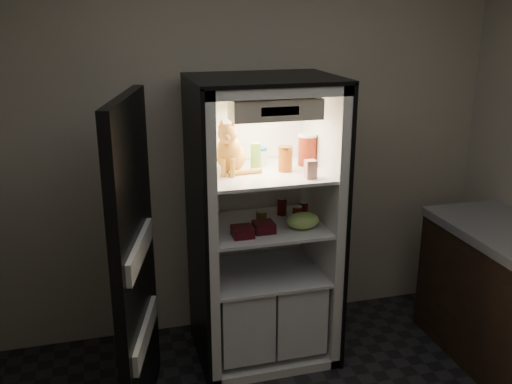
{
  "coord_description": "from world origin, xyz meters",
  "views": [
    {
      "loc": [
        -0.95,
        -1.96,
        2.26
      ],
      "look_at": [
        -0.06,
        1.32,
        1.16
      ],
      "focal_mm": 40.0,
      "sensor_mm": 36.0,
      "label": 1
    }
  ],
  "objects_px": {
    "soda_can_a": "(282,206)",
    "parmesan_shaker": "(256,156)",
    "soda_can_c": "(297,215)",
    "tabby_cat": "(230,152)",
    "cream_carton": "(310,169)",
    "berry_box_left": "(242,232)",
    "pepper_jar": "(307,149)",
    "salsa_jar": "(285,159)",
    "condiment_jar": "(261,217)",
    "grape_bag": "(303,221)",
    "berry_box_right": "(264,227)",
    "mayo_tub": "(260,156)",
    "soda_can_b": "(303,210)",
    "refrigerator": "(262,242)"
  },
  "relations": [
    {
      "from": "grape_bag",
      "to": "berry_box_left",
      "type": "height_order",
      "value": "grape_bag"
    },
    {
      "from": "soda_can_a",
      "to": "berry_box_right",
      "type": "bearing_deg",
      "value": -127.15
    },
    {
      "from": "grape_bag",
      "to": "berry_box_right",
      "type": "xyz_separation_m",
      "value": [
        -0.25,
        0.01,
        -0.02
      ]
    },
    {
      "from": "soda_can_b",
      "to": "refrigerator",
      "type": "bearing_deg",
      "value": 176.29
    },
    {
      "from": "parmesan_shaker",
      "to": "grape_bag",
      "type": "height_order",
      "value": "parmesan_shaker"
    },
    {
      "from": "tabby_cat",
      "to": "cream_carton",
      "type": "relative_size",
      "value": 3.24
    },
    {
      "from": "berry_box_left",
      "to": "soda_can_c",
      "type": "bearing_deg",
      "value": 18.15
    },
    {
      "from": "salsa_jar",
      "to": "condiment_jar",
      "type": "relative_size",
      "value": 1.64
    },
    {
      "from": "salsa_jar",
      "to": "mayo_tub",
      "type": "bearing_deg",
      "value": 124.48
    },
    {
      "from": "cream_carton",
      "to": "grape_bag",
      "type": "relative_size",
      "value": 0.53
    },
    {
      "from": "refrigerator",
      "to": "soda_can_b",
      "type": "height_order",
      "value": "refrigerator"
    },
    {
      "from": "tabby_cat",
      "to": "soda_can_b",
      "type": "height_order",
      "value": "tabby_cat"
    },
    {
      "from": "parmesan_shaker",
      "to": "soda_can_a",
      "type": "bearing_deg",
      "value": 17.45
    },
    {
      "from": "soda_can_c",
      "to": "grape_bag",
      "type": "relative_size",
      "value": 0.55
    },
    {
      "from": "berry_box_right",
      "to": "grape_bag",
      "type": "bearing_deg",
      "value": -1.86
    },
    {
      "from": "pepper_jar",
      "to": "soda_can_b",
      "type": "bearing_deg",
      "value": -125.88
    },
    {
      "from": "cream_carton",
      "to": "condiment_jar",
      "type": "relative_size",
      "value": 1.13
    },
    {
      "from": "soda_can_b",
      "to": "condiment_jar",
      "type": "height_order",
      "value": "soda_can_b"
    },
    {
      "from": "soda_can_a",
      "to": "parmesan_shaker",
      "type": "bearing_deg",
      "value": -162.55
    },
    {
      "from": "salsa_jar",
      "to": "berry_box_left",
      "type": "relative_size",
      "value": 1.27
    },
    {
      "from": "tabby_cat",
      "to": "parmesan_shaker",
      "type": "height_order",
      "value": "tabby_cat"
    },
    {
      "from": "cream_carton",
      "to": "soda_can_c",
      "type": "xyz_separation_m",
      "value": [
        -0.02,
        0.17,
        -0.35
      ]
    },
    {
      "from": "salsa_jar",
      "to": "soda_can_a",
      "type": "relative_size",
      "value": 1.35
    },
    {
      "from": "parmesan_shaker",
      "to": "soda_can_c",
      "type": "relative_size",
      "value": 1.47
    },
    {
      "from": "cream_carton",
      "to": "berry_box_left",
      "type": "xyz_separation_m",
      "value": [
        -0.41,
        0.04,
        -0.37
      ]
    },
    {
      "from": "pepper_jar",
      "to": "cream_carton",
      "type": "bearing_deg",
      "value": -106.3
    },
    {
      "from": "berry_box_right",
      "to": "salsa_jar",
      "type": "bearing_deg",
      "value": 32.3
    },
    {
      "from": "soda_can_c",
      "to": "grape_bag",
      "type": "bearing_deg",
      "value": -87.02
    },
    {
      "from": "parmesan_shaker",
      "to": "refrigerator",
      "type": "bearing_deg",
      "value": -30.01
    },
    {
      "from": "pepper_jar",
      "to": "soda_can_a",
      "type": "bearing_deg",
      "value": 158.61
    },
    {
      "from": "berry_box_left",
      "to": "condiment_jar",
      "type": "bearing_deg",
      "value": 45.73
    },
    {
      "from": "tabby_cat",
      "to": "soda_can_c",
      "type": "distance_m",
      "value": 0.6
    },
    {
      "from": "refrigerator",
      "to": "soda_can_c",
      "type": "height_order",
      "value": "refrigerator"
    },
    {
      "from": "grape_bag",
      "to": "soda_can_a",
      "type": "bearing_deg",
      "value": 100.4
    },
    {
      "from": "soda_can_b",
      "to": "cream_carton",
      "type": "bearing_deg",
      "value": -102.09
    },
    {
      "from": "parmesan_shaker",
      "to": "salsa_jar",
      "type": "distance_m",
      "value": 0.19
    },
    {
      "from": "salsa_jar",
      "to": "grape_bag",
      "type": "xyz_separation_m",
      "value": [
        0.09,
        -0.11,
        -0.38
      ]
    },
    {
      "from": "pepper_jar",
      "to": "condiment_jar",
      "type": "height_order",
      "value": "pepper_jar"
    },
    {
      "from": "soda_can_b",
      "to": "pepper_jar",
      "type": "bearing_deg",
      "value": 54.12
    },
    {
      "from": "pepper_jar",
      "to": "condiment_jar",
      "type": "bearing_deg",
      "value": -166.64
    },
    {
      "from": "pepper_jar",
      "to": "soda_can_a",
      "type": "distance_m",
      "value": 0.43
    },
    {
      "from": "pepper_jar",
      "to": "soda_can_a",
      "type": "relative_size",
      "value": 1.75
    },
    {
      "from": "berry_box_left",
      "to": "refrigerator",
      "type": "bearing_deg",
      "value": 50.22
    },
    {
      "from": "pepper_jar",
      "to": "grape_bag",
      "type": "relative_size",
      "value": 0.99
    },
    {
      "from": "parmesan_shaker",
      "to": "cream_carton",
      "type": "distance_m",
      "value": 0.39
    },
    {
      "from": "soda_can_c",
      "to": "berry_box_right",
      "type": "distance_m",
      "value": 0.27
    },
    {
      "from": "tabby_cat",
      "to": "soda_can_a",
      "type": "bearing_deg",
      "value": 35.69
    },
    {
      "from": "parmesan_shaker",
      "to": "berry_box_left",
      "type": "distance_m",
      "value": 0.49
    },
    {
      "from": "soda_can_a",
      "to": "condiment_jar",
      "type": "bearing_deg",
      "value": -143.13
    },
    {
      "from": "soda_can_c",
      "to": "berry_box_right",
      "type": "height_order",
      "value": "soda_can_c"
    }
  ]
}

